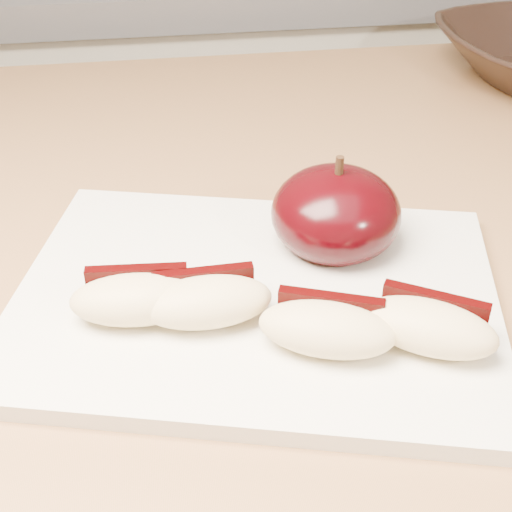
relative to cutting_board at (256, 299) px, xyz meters
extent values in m
cube|color=silver|center=(0.02, 0.80, -0.46)|extent=(2.40, 0.60, 0.90)
cube|color=#956041|center=(0.02, 0.10, -0.03)|extent=(1.64, 0.64, 0.04)
cube|color=silver|center=(0.00, 0.00, 0.00)|extent=(0.32, 0.27, 0.01)
ellipsoid|color=black|center=(0.06, 0.04, 0.03)|extent=(0.11, 0.11, 0.06)
cylinder|color=black|center=(0.06, 0.04, 0.06)|extent=(0.01, 0.01, 0.01)
ellipsoid|color=beige|center=(-0.07, -0.01, 0.02)|extent=(0.07, 0.04, 0.03)
cube|color=black|center=(-0.07, 0.00, 0.02)|extent=(0.06, 0.01, 0.02)
ellipsoid|color=beige|center=(-0.03, -0.02, 0.02)|extent=(0.07, 0.04, 0.03)
cube|color=black|center=(-0.03, -0.01, 0.02)|extent=(0.06, 0.01, 0.02)
ellipsoid|color=beige|center=(0.03, -0.05, 0.02)|extent=(0.08, 0.06, 0.03)
cube|color=black|center=(0.03, -0.04, 0.02)|extent=(0.05, 0.03, 0.02)
ellipsoid|color=beige|center=(0.08, -0.06, 0.02)|extent=(0.08, 0.07, 0.03)
cube|color=black|center=(0.09, -0.05, 0.02)|extent=(0.05, 0.03, 0.02)
camera|label=1|loc=(-0.05, -0.32, 0.26)|focal=50.00mm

